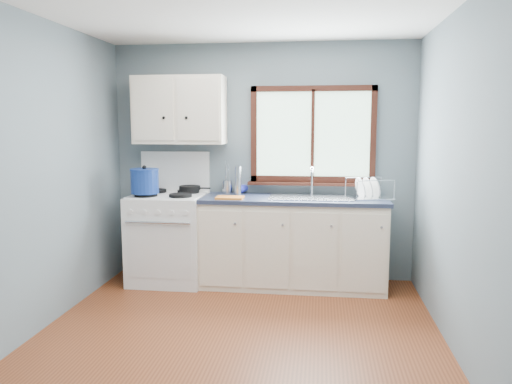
# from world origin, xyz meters

# --- Properties ---
(floor) EXTENTS (3.20, 3.60, 0.02)m
(floor) POSITION_xyz_m (0.00, 0.00, -0.01)
(floor) COLOR brown
(floor) RESTS_ON ground
(wall_back) EXTENTS (3.20, 0.02, 2.50)m
(wall_back) POSITION_xyz_m (0.00, 1.81, 1.25)
(wall_back) COLOR slate
(wall_back) RESTS_ON ground
(wall_front) EXTENTS (3.20, 0.02, 2.50)m
(wall_front) POSITION_xyz_m (0.00, -1.81, 1.25)
(wall_front) COLOR slate
(wall_front) RESTS_ON ground
(wall_left) EXTENTS (0.02, 3.60, 2.50)m
(wall_left) POSITION_xyz_m (-1.61, 0.00, 1.25)
(wall_left) COLOR slate
(wall_left) RESTS_ON ground
(wall_right) EXTENTS (0.02, 3.60, 2.50)m
(wall_right) POSITION_xyz_m (1.61, 0.00, 1.25)
(wall_right) COLOR slate
(wall_right) RESTS_ON ground
(gas_range) EXTENTS (0.76, 0.69, 1.36)m
(gas_range) POSITION_xyz_m (-0.95, 1.47, 0.49)
(gas_range) COLOR white
(gas_range) RESTS_ON floor
(base_cabinets) EXTENTS (1.85, 0.60, 0.88)m
(base_cabinets) POSITION_xyz_m (0.36, 1.49, 0.41)
(base_cabinets) COLOR #F0E0C5
(base_cabinets) RESTS_ON floor
(countertop) EXTENTS (1.89, 0.64, 0.04)m
(countertop) POSITION_xyz_m (0.36, 1.49, 0.90)
(countertop) COLOR #1C2235
(countertop) RESTS_ON base_cabinets
(sink) EXTENTS (0.84, 0.46, 0.44)m
(sink) POSITION_xyz_m (0.54, 1.49, 0.86)
(sink) COLOR silver
(sink) RESTS_ON countertop
(window) EXTENTS (1.36, 0.10, 1.03)m
(window) POSITION_xyz_m (0.54, 1.77, 1.48)
(window) COLOR #9EC6A8
(window) RESTS_ON wall_back
(upper_cabinets) EXTENTS (0.95, 0.35, 0.70)m
(upper_cabinets) POSITION_xyz_m (-0.85, 1.63, 1.80)
(upper_cabinets) COLOR #F0E0C5
(upper_cabinets) RESTS_ON wall_back
(skillet) EXTENTS (0.34, 0.23, 0.04)m
(skillet) POSITION_xyz_m (-0.75, 1.62, 0.98)
(skillet) COLOR black
(skillet) RESTS_ON gas_range
(stockpot) EXTENTS (0.38, 0.38, 0.28)m
(stockpot) POSITION_xyz_m (-1.14, 1.31, 1.09)
(stockpot) COLOR navy
(stockpot) RESTS_ON gas_range
(utensil_crock) EXTENTS (0.12, 0.12, 0.35)m
(utensil_crock) POSITION_xyz_m (-0.37, 1.71, 0.99)
(utensil_crock) COLOR silver
(utensil_crock) RESTS_ON countertop
(thermos) EXTENTS (0.08, 0.08, 0.30)m
(thermos) POSITION_xyz_m (-0.23, 1.60, 1.07)
(thermos) COLOR silver
(thermos) RESTS_ON countertop
(soap_bottle) EXTENTS (0.12, 0.12, 0.24)m
(soap_bottle) POSITION_xyz_m (-0.24, 1.66, 1.04)
(soap_bottle) COLOR #2A34CB
(soap_bottle) RESTS_ON countertop
(dish_towel) EXTENTS (0.27, 0.20, 0.02)m
(dish_towel) POSITION_xyz_m (-0.27, 1.33, 0.93)
(dish_towel) COLOR orange
(dish_towel) RESTS_ON countertop
(dish_rack) EXTENTS (0.49, 0.43, 0.21)m
(dish_rack) POSITION_xyz_m (1.10, 1.52, 0.98)
(dish_rack) COLOR silver
(dish_rack) RESTS_ON countertop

